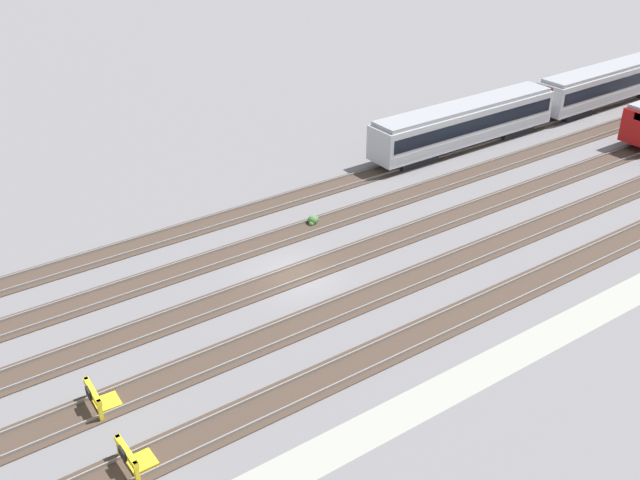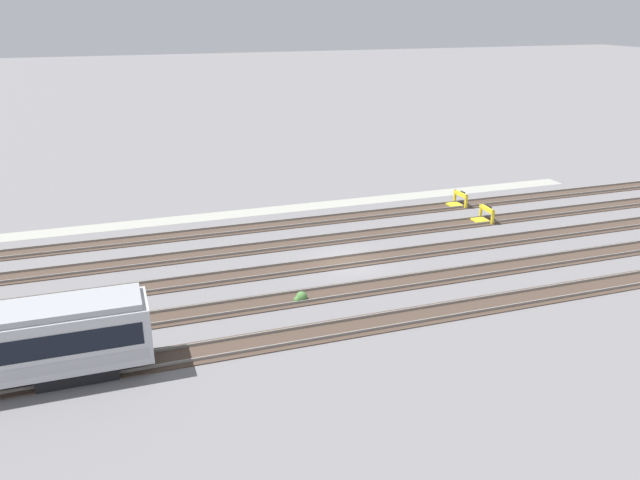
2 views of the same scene
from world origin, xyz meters
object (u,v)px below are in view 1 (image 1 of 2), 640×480
Objects in this scene: weed_clump at (313,220)px; bumper_stop_near_inner_track at (99,398)px; subway_car_front_row_right_inner at (465,123)px; bumper_stop_nearest_track at (134,458)px; subway_car_front_row_centre at (610,83)px.

bumper_stop_near_inner_track is at bearing -153.35° from weed_clump.
subway_car_front_row_right_inner reaches higher than bumper_stop_near_inner_track.
bumper_stop_nearest_track is (-36.00, -17.38, -1.53)m from subway_car_front_row_right_inner.
subway_car_front_row_right_inner is 40.00m from bumper_stop_nearest_track.
weed_clump is at bearing -167.36° from subway_car_front_row_right_inner.
subway_car_front_row_centre is 8.98× the size of bumper_stop_near_inner_track.
subway_car_front_row_centre is 9.02× the size of bumper_stop_nearest_track.
subway_car_front_row_centre is 18.94m from subway_car_front_row_right_inner.
bumper_stop_near_inner_track reaches higher than weed_clump.
bumper_stop_near_inner_track is (0.20, 4.33, 0.00)m from bumper_stop_nearest_track.
subway_car_front_row_right_inner is 18.24m from weed_clump.
weed_clump is at bearing 26.65° from bumper_stop_near_inner_track.
bumper_stop_nearest_track is at bearing -162.50° from subway_car_front_row_centre.
weed_clump is (-36.64, -3.91, -1.80)m from subway_car_front_row_centre.
subway_car_front_row_centre is 57.62m from bumper_stop_nearest_track.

